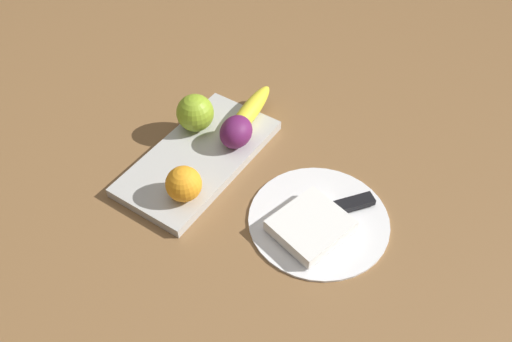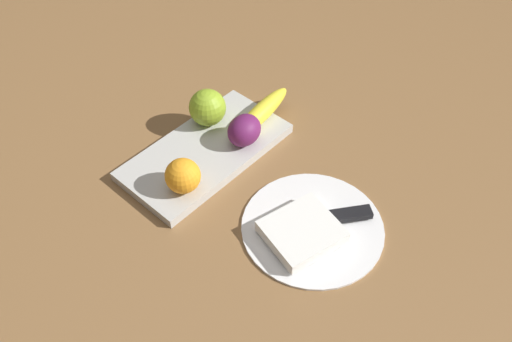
{
  "view_description": "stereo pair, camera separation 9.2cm",
  "coord_description": "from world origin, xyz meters",
  "px_view_note": "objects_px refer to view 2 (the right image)",
  "views": [
    {
      "loc": [
        0.5,
        0.44,
        0.73
      ],
      "look_at": [
        -0.02,
        0.1,
        0.05
      ],
      "focal_mm": 36.92,
      "sensor_mm": 36.0,
      "label": 1
    },
    {
      "loc": [
        0.44,
        0.52,
        0.73
      ],
      "look_at": [
        -0.02,
        0.1,
        0.05
      ],
      "focal_mm": 36.92,
      "sensor_mm": 36.0,
      "label": 2
    }
  ],
  "objects_px": {
    "fruit_tray": "(206,152)",
    "orange_near_apple": "(183,176)",
    "grape_bunch": "(244,130)",
    "dinner_plate": "(313,226)",
    "knife": "(337,217)",
    "apple": "(207,107)",
    "banana": "(261,112)",
    "folded_napkin": "(302,232)"
  },
  "relations": [
    {
      "from": "fruit_tray",
      "to": "orange_near_apple",
      "type": "distance_m",
      "value": 0.11
    },
    {
      "from": "grape_bunch",
      "to": "dinner_plate",
      "type": "bearing_deg",
      "value": 73.75
    },
    {
      "from": "orange_near_apple",
      "to": "grape_bunch",
      "type": "relative_size",
      "value": 0.88
    },
    {
      "from": "fruit_tray",
      "to": "knife",
      "type": "height_order",
      "value": "knife"
    },
    {
      "from": "apple",
      "to": "banana",
      "type": "bearing_deg",
      "value": 135.96
    },
    {
      "from": "apple",
      "to": "orange_near_apple",
      "type": "distance_m",
      "value": 0.18
    },
    {
      "from": "grape_bunch",
      "to": "folded_napkin",
      "type": "xyz_separation_m",
      "value": [
        0.09,
        0.22,
        -0.03
      ]
    },
    {
      "from": "banana",
      "to": "orange_near_apple",
      "type": "height_order",
      "value": "orange_near_apple"
    },
    {
      "from": "banana",
      "to": "folded_napkin",
      "type": "xyz_separation_m",
      "value": [
        0.16,
        0.24,
        -0.02
      ]
    },
    {
      "from": "orange_near_apple",
      "to": "folded_napkin",
      "type": "distance_m",
      "value": 0.23
    },
    {
      "from": "dinner_plate",
      "to": "banana",
      "type": "bearing_deg",
      "value": -119.34
    },
    {
      "from": "apple",
      "to": "knife",
      "type": "bearing_deg",
      "value": 86.74
    },
    {
      "from": "banana",
      "to": "dinner_plate",
      "type": "relative_size",
      "value": 0.74
    },
    {
      "from": "apple",
      "to": "dinner_plate",
      "type": "height_order",
      "value": "apple"
    },
    {
      "from": "grape_bunch",
      "to": "knife",
      "type": "xyz_separation_m",
      "value": [
        0.03,
        0.24,
        -0.03
      ]
    },
    {
      "from": "grape_bunch",
      "to": "orange_near_apple",
      "type": "bearing_deg",
      "value": 0.66
    },
    {
      "from": "folded_napkin",
      "to": "apple",
      "type": "bearing_deg",
      "value": -105.77
    },
    {
      "from": "fruit_tray",
      "to": "folded_napkin",
      "type": "height_order",
      "value": "folded_napkin"
    },
    {
      "from": "apple",
      "to": "grape_bunch",
      "type": "xyz_separation_m",
      "value": [
        -0.01,
        0.09,
        -0.01
      ]
    },
    {
      "from": "fruit_tray",
      "to": "apple",
      "type": "xyz_separation_m",
      "value": [
        -0.06,
        -0.05,
        0.05
      ]
    },
    {
      "from": "orange_near_apple",
      "to": "knife",
      "type": "relative_size",
      "value": 0.41
    },
    {
      "from": "knife",
      "to": "fruit_tray",
      "type": "bearing_deg",
      "value": -44.81
    },
    {
      "from": "orange_near_apple",
      "to": "folded_napkin",
      "type": "bearing_deg",
      "value": 106.64
    },
    {
      "from": "apple",
      "to": "dinner_plate",
      "type": "distance_m",
      "value": 0.32
    },
    {
      "from": "apple",
      "to": "grape_bunch",
      "type": "bearing_deg",
      "value": 93.96
    },
    {
      "from": "banana",
      "to": "grape_bunch",
      "type": "xyz_separation_m",
      "value": [
        0.07,
        0.02,
        0.01
      ]
    },
    {
      "from": "fruit_tray",
      "to": "orange_near_apple",
      "type": "xyz_separation_m",
      "value": [
        0.09,
        0.04,
        0.04
      ]
    },
    {
      "from": "fruit_tray",
      "to": "orange_near_apple",
      "type": "bearing_deg",
      "value": 25.18
    },
    {
      "from": "apple",
      "to": "grape_bunch",
      "type": "relative_size",
      "value": 1.02
    },
    {
      "from": "fruit_tray",
      "to": "apple",
      "type": "bearing_deg",
      "value": -139.09
    },
    {
      "from": "apple",
      "to": "folded_napkin",
      "type": "distance_m",
      "value": 0.32
    },
    {
      "from": "folded_napkin",
      "to": "orange_near_apple",
      "type": "bearing_deg",
      "value": -73.36
    },
    {
      "from": "banana",
      "to": "grape_bunch",
      "type": "relative_size",
      "value": 2.49
    },
    {
      "from": "banana",
      "to": "grape_bunch",
      "type": "height_order",
      "value": "grape_bunch"
    },
    {
      "from": "knife",
      "to": "dinner_plate",
      "type": "bearing_deg",
      "value": 7.29
    },
    {
      "from": "fruit_tray",
      "to": "orange_near_apple",
      "type": "height_order",
      "value": "orange_near_apple"
    },
    {
      "from": "fruit_tray",
      "to": "knife",
      "type": "relative_size",
      "value": 2.08
    },
    {
      "from": "fruit_tray",
      "to": "grape_bunch",
      "type": "bearing_deg",
      "value": 145.97
    },
    {
      "from": "grape_bunch",
      "to": "folded_napkin",
      "type": "height_order",
      "value": "grape_bunch"
    },
    {
      "from": "fruit_tray",
      "to": "banana",
      "type": "height_order",
      "value": "banana"
    },
    {
      "from": "folded_napkin",
      "to": "knife",
      "type": "relative_size",
      "value": 0.75
    },
    {
      "from": "banana",
      "to": "orange_near_apple",
      "type": "bearing_deg",
      "value": 177.74
    }
  ]
}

